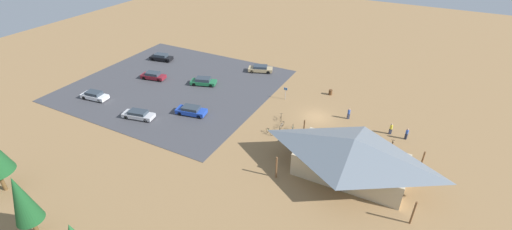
# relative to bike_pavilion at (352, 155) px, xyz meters

# --- Properties ---
(ground) EXTENTS (160.00, 160.00, 0.00)m
(ground) POSITION_rel_bike_pavilion_xyz_m (7.60, -10.59, -2.92)
(ground) COLOR #937047
(ground) RESTS_ON ground
(parking_lot_asphalt) EXTENTS (33.85, 31.09, 0.05)m
(parking_lot_asphalt) POSITION_rel_bike_pavilion_xyz_m (33.52, -9.25, -2.90)
(parking_lot_asphalt) COLOR #424247
(parking_lot_asphalt) RESTS_ON ground
(bike_pavilion) EXTENTS (15.28, 9.36, 5.10)m
(bike_pavilion) POSITION_rel_bike_pavilion_xyz_m (0.00, 0.00, 0.00)
(bike_pavilion) COLOR #C6B28E
(bike_pavilion) RESTS_ON ground
(trash_bin) EXTENTS (0.60, 0.60, 0.90)m
(trash_bin) POSITION_rel_bike_pavilion_xyz_m (7.96, -18.61, -2.47)
(trash_bin) COLOR brown
(trash_bin) RESTS_ON ground
(lot_sign) EXTENTS (0.56, 0.08, 2.20)m
(lot_sign) POSITION_rel_bike_pavilion_xyz_m (14.08, -13.57, -1.51)
(lot_sign) COLOR #99999E
(lot_sign) RESTS_ON ground
(pine_mideast) EXTENTS (2.49, 2.49, 7.17)m
(pine_mideast) POSITION_rel_bike_pavilion_xyz_m (24.69, 22.62, 1.58)
(pine_mideast) COLOR brown
(pine_mideast) RESTS_ON ground
(bicycle_green_back_row) EXTENTS (1.44, 0.82, 0.81)m
(bicycle_green_back_row) POSITION_rel_bike_pavilion_xyz_m (12.04, -3.31, -2.57)
(bicycle_green_back_row) COLOR black
(bicycle_green_back_row) RESTS_ON ground
(bicycle_yellow_yard_front) EXTENTS (0.60, 1.57, 0.78)m
(bicycle_yellow_yard_front) POSITION_rel_bike_pavilion_xyz_m (6.82, -5.55, -2.57)
(bicycle_yellow_yard_front) COLOR black
(bicycle_yellow_yard_front) RESTS_ON ground
(bicycle_teal_near_sign) EXTENTS (0.67, 1.72, 0.90)m
(bicycle_teal_near_sign) POSITION_rel_bike_pavilion_xyz_m (9.42, -5.51, -2.53)
(bicycle_teal_near_sign) COLOR black
(bicycle_teal_near_sign) RESTS_ON ground
(bicycle_purple_yard_right) EXTENTS (1.70, 0.49, 0.76)m
(bicycle_purple_yard_right) POSITION_rel_bike_pavilion_xyz_m (-0.22, -9.44, -2.58)
(bicycle_purple_yard_right) COLOR black
(bicycle_purple_yard_right) RESTS_ON ground
(bicycle_orange_yard_left) EXTENTS (0.48, 1.75, 0.81)m
(bicycle_orange_yard_left) POSITION_rel_bike_pavilion_xyz_m (-3.73, -8.14, -2.56)
(bicycle_orange_yard_left) COLOR black
(bicycle_orange_yard_left) RESTS_ON ground
(bicycle_black_mid_cluster) EXTENTS (0.79, 1.68, 0.84)m
(bicycle_black_mid_cluster) POSITION_rel_bike_pavilion_xyz_m (12.08, -7.42, -2.53)
(bicycle_black_mid_cluster) COLOR black
(bicycle_black_mid_cluster) RESTS_ON ground
(bicycle_silver_edge_north) EXTENTS (0.48, 1.66, 0.87)m
(bicycle_silver_edge_north) POSITION_rel_bike_pavilion_xyz_m (11.14, -5.53, -2.55)
(bicycle_silver_edge_north) COLOR black
(bicycle_silver_edge_north) RESTS_ON ground
(bicycle_red_near_porch) EXTENTS (0.48, 1.77, 0.86)m
(bicycle_red_near_porch) POSITION_rel_bike_pavilion_xyz_m (8.54, -2.35, -2.53)
(bicycle_red_near_porch) COLOR black
(bicycle_red_near_porch) RESTS_ON ground
(car_maroon_mid_lot) EXTENTS (4.72, 2.56, 1.34)m
(car_maroon_mid_lot) POSITION_rel_bike_pavilion_xyz_m (38.59, -9.37, -2.20)
(car_maroon_mid_lot) COLOR maroon
(car_maroon_mid_lot) RESTS_ON parking_lot_asphalt
(car_white_inner_stall) EXTENTS (4.72, 2.30, 1.37)m
(car_white_inner_stall) POSITION_rel_bike_pavilion_xyz_m (41.84, 0.99, -2.19)
(car_white_inner_stall) COLOR white
(car_white_inner_stall) RESTS_ON parking_lot_asphalt
(car_black_far_end) EXTENTS (4.83, 2.60, 1.39)m
(car_black_far_end) POSITION_rel_bike_pavilion_xyz_m (43.26, -16.98, -2.18)
(car_black_far_end) COLOR black
(car_black_far_end) RESTS_ON parking_lot_asphalt
(car_green_back_corner) EXTENTS (4.83, 3.22, 1.34)m
(car_green_back_corner) POSITION_rel_bike_pavilion_xyz_m (29.08, -11.72, -2.21)
(car_green_back_corner) COLOR #1E6B3D
(car_green_back_corner) RESTS_ON parking_lot_asphalt
(car_tan_by_curb) EXTENTS (4.92, 3.33, 1.28)m
(car_tan_by_curb) POSITION_rel_bike_pavilion_xyz_m (22.63, -21.36, -2.23)
(car_tan_by_curb) COLOR tan
(car_tan_by_curb) RESTS_ON parking_lot_asphalt
(car_blue_near_entry) EXTENTS (4.89, 2.72, 1.33)m
(car_blue_near_entry) POSITION_rel_bike_pavilion_xyz_m (24.83, -2.46, -2.20)
(car_blue_near_entry) COLOR #1E42B2
(car_blue_near_entry) RESTS_ON parking_lot_asphalt
(car_silver_aisle_side) EXTENTS (5.06, 2.71, 1.25)m
(car_silver_aisle_side) POSITION_rel_bike_pavilion_xyz_m (31.17, 2.11, -2.24)
(car_silver_aisle_side) COLOR #BCBCC1
(car_silver_aisle_side) RESTS_ON parking_lot_asphalt
(visitor_at_bikes) EXTENTS (0.40, 0.37, 1.68)m
(visitor_at_bikes) POSITION_rel_bike_pavilion_xyz_m (-2.95, -11.10, -2.04)
(visitor_at_bikes) COLOR #2D3347
(visitor_at_bikes) RESTS_ON ground
(visitor_near_lot) EXTENTS (0.37, 0.36, 1.69)m
(visitor_near_lot) POSITION_rel_bike_pavilion_xyz_m (-5.06, -10.82, -2.04)
(visitor_near_lot) COLOR #2D3347
(visitor_near_lot) RESTS_ON ground
(visitor_by_pavilion) EXTENTS (0.40, 0.39, 1.73)m
(visitor_by_pavilion) POSITION_rel_bike_pavilion_xyz_m (3.28, -12.38, -2.02)
(visitor_by_pavilion) COLOR #2D3347
(visitor_by_pavilion) RESTS_ON ground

